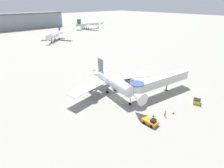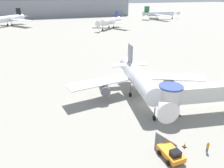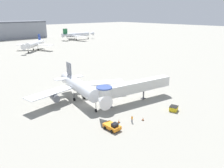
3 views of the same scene
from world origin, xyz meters
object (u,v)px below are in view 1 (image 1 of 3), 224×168
at_px(main_airplane, 114,82).
at_px(pushback_tug_orange, 150,121).
at_px(service_container_yellow, 197,101).
at_px(traffic_cone_near_nose, 154,115).
at_px(jet_bridge, 157,82).
at_px(ground_crew_marshaller, 165,113).
at_px(traffic_cone_apron_front, 174,112).
at_px(background_jet_green_tail, 89,24).
at_px(background_jet_blue_tail, 56,34).
at_px(traffic_cone_starboard_wing, 140,84).

distance_m(main_airplane, pushback_tug_orange, 17.97).
bearing_deg(service_container_yellow, traffic_cone_near_nose, 162.62).
xyz_separation_m(main_airplane, jet_bridge, (9.83, -9.37, 0.15)).
relative_size(jet_bridge, traffic_cone_near_nose, 27.98).
height_order(main_airplane, ground_crew_marshaller, main_airplane).
xyz_separation_m(traffic_cone_apron_front, ground_crew_marshaller, (-2.65, 0.97, 0.56)).
distance_m(background_jet_green_tail, background_jet_blue_tail, 64.67).
height_order(traffic_cone_starboard_wing, traffic_cone_apron_front, traffic_cone_apron_front).
distance_m(main_airplane, jet_bridge, 13.59).
xyz_separation_m(service_container_yellow, traffic_cone_apron_front, (-9.72, 1.73, -0.21)).
distance_m(ground_crew_marshaller, background_jet_blue_tail, 112.21).
bearing_deg(traffic_cone_starboard_wing, traffic_cone_near_nose, -130.18).
relative_size(ground_crew_marshaller, background_jet_green_tail, 0.05).
bearing_deg(jet_bridge, traffic_cone_apron_front, -111.07).
height_order(ground_crew_marshaller, background_jet_green_tail, background_jet_green_tail).
distance_m(jet_bridge, ground_crew_marshaller, 12.36).
bearing_deg(background_jet_green_tail, traffic_cone_near_nose, 154.02).
bearing_deg(main_airplane, pushback_tug_orange, -93.84).
relative_size(pushback_tug_orange, background_jet_green_tail, 0.12).
distance_m(main_airplane, background_jet_blue_tail, 95.15).
bearing_deg(traffic_cone_starboard_wing, service_container_yellow, -82.55).
bearing_deg(background_jet_green_tail, background_jet_blue_tail, 125.73).
bearing_deg(background_jet_green_tail, ground_crew_marshaller, 155.04).
distance_m(pushback_tug_orange, traffic_cone_near_nose, 3.33).
bearing_deg(traffic_cone_apron_front, background_jet_green_tail, 62.14).
bearing_deg(main_airplane, traffic_cone_starboard_wing, 0.84).
bearing_deg(background_jet_green_tail, traffic_cone_apron_front, 156.01).
bearing_deg(main_airplane, traffic_cone_apron_front, -68.82).
relative_size(service_container_yellow, traffic_cone_near_nose, 3.18).
bearing_deg(jet_bridge, ground_crew_marshaller, -124.49).
relative_size(traffic_cone_starboard_wing, traffic_cone_apron_front, 0.92).
relative_size(main_airplane, pushback_tug_orange, 7.68).
xyz_separation_m(pushback_tug_orange, traffic_cone_apron_front, (8.01, -1.62, -0.35)).
relative_size(jet_bridge, background_jet_green_tail, 0.72).
relative_size(traffic_cone_starboard_wing, ground_crew_marshaller, 0.45).
xyz_separation_m(traffic_cone_apron_front, background_jet_blue_tail, (21.51, 110.49, 3.95)).
bearing_deg(ground_crew_marshaller, main_airplane, -17.94).
bearing_deg(service_container_yellow, background_jet_blue_tail, 84.00).
relative_size(pushback_tug_orange, ground_crew_marshaller, 2.32).
distance_m(pushback_tug_orange, background_jet_blue_tail, 112.86).
xyz_separation_m(jet_bridge, traffic_cone_apron_front, (-5.69, -9.48, -3.81)).
xyz_separation_m(traffic_cone_apron_front, background_jet_green_tail, (76.43, 144.63, 4.14)).
distance_m(service_container_yellow, background_jet_green_tail, 160.90).
distance_m(service_container_yellow, traffic_cone_near_nose, 15.36).
relative_size(main_airplane, background_jet_green_tail, 0.90).
height_order(service_container_yellow, traffic_cone_apron_front, service_container_yellow).
bearing_deg(traffic_cone_near_nose, background_jet_blue_tail, 76.20).
bearing_deg(background_jet_green_tail, pushback_tug_orange, 153.31).
bearing_deg(ground_crew_marshaller, background_jet_blue_tail, -35.14).
height_order(main_airplane, traffic_cone_apron_front, main_airplane).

